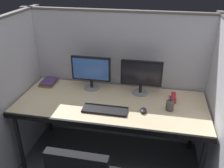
{
  "coord_description": "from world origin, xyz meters",
  "views": [
    {
      "loc": [
        0.42,
        -1.74,
        2.0
      ],
      "look_at": [
        0.0,
        0.35,
        0.92
      ],
      "focal_mm": 38.53,
      "sensor_mm": 36.0,
      "label": 1
    }
  ],
  "objects_px": {
    "monitor_left": "(91,71)",
    "monitor_right": "(141,75)",
    "desk": "(111,107)",
    "computer_mouse": "(143,110)",
    "pen_cup": "(170,105)",
    "book_stack": "(49,82)",
    "red_stapler": "(173,98)",
    "keyboard_main": "(105,110)"
  },
  "relations": [
    {
      "from": "keyboard_main",
      "to": "book_stack",
      "type": "xyz_separation_m",
      "value": [
        -0.77,
        0.43,
        0.01
      ]
    },
    {
      "from": "monitor_right",
      "to": "book_stack",
      "type": "relative_size",
      "value": 2.0
    },
    {
      "from": "monitor_left",
      "to": "book_stack",
      "type": "distance_m",
      "value": 0.56
    },
    {
      "from": "pen_cup",
      "to": "monitor_left",
      "type": "bearing_deg",
      "value": 161.6
    },
    {
      "from": "pen_cup",
      "to": "book_stack",
      "type": "bearing_deg",
      "value": 168.0
    },
    {
      "from": "monitor_left",
      "to": "red_stapler",
      "type": "relative_size",
      "value": 2.87
    },
    {
      "from": "monitor_left",
      "to": "computer_mouse",
      "type": "bearing_deg",
      "value": -31.38
    },
    {
      "from": "keyboard_main",
      "to": "book_stack",
      "type": "relative_size",
      "value": 2.0
    },
    {
      "from": "pen_cup",
      "to": "red_stapler",
      "type": "height_order",
      "value": "pen_cup"
    },
    {
      "from": "keyboard_main",
      "to": "computer_mouse",
      "type": "relative_size",
      "value": 4.48
    },
    {
      "from": "computer_mouse",
      "to": "monitor_left",
      "type": "bearing_deg",
      "value": 148.62
    },
    {
      "from": "desk",
      "to": "monitor_right",
      "type": "height_order",
      "value": "monitor_right"
    },
    {
      "from": "computer_mouse",
      "to": "pen_cup",
      "type": "xyz_separation_m",
      "value": [
        0.24,
        0.09,
        0.03
      ]
    },
    {
      "from": "pen_cup",
      "to": "red_stapler",
      "type": "bearing_deg",
      "value": 78.03
    },
    {
      "from": "monitor_left",
      "to": "computer_mouse",
      "type": "relative_size",
      "value": 4.48
    },
    {
      "from": "pen_cup",
      "to": "book_stack",
      "type": "relative_size",
      "value": 0.76
    },
    {
      "from": "keyboard_main",
      "to": "pen_cup",
      "type": "height_order",
      "value": "pen_cup"
    },
    {
      "from": "book_stack",
      "to": "red_stapler",
      "type": "bearing_deg",
      "value": -3.9
    },
    {
      "from": "monitor_right",
      "to": "keyboard_main",
      "type": "height_order",
      "value": "monitor_right"
    },
    {
      "from": "computer_mouse",
      "to": "keyboard_main",
      "type": "bearing_deg",
      "value": -172.01
    },
    {
      "from": "pen_cup",
      "to": "red_stapler",
      "type": "relative_size",
      "value": 1.08
    },
    {
      "from": "monitor_left",
      "to": "pen_cup",
      "type": "relative_size",
      "value": 2.65
    },
    {
      "from": "red_stapler",
      "to": "book_stack",
      "type": "distance_m",
      "value": 1.41
    },
    {
      "from": "desk",
      "to": "monitor_left",
      "type": "xyz_separation_m",
      "value": [
        -0.27,
        0.26,
        0.27
      ]
    },
    {
      "from": "red_stapler",
      "to": "book_stack",
      "type": "height_order",
      "value": "red_stapler"
    },
    {
      "from": "pen_cup",
      "to": "book_stack",
      "type": "distance_m",
      "value": 1.4
    },
    {
      "from": "desk",
      "to": "red_stapler",
      "type": "relative_size",
      "value": 12.67
    },
    {
      "from": "monitor_left",
      "to": "keyboard_main",
      "type": "height_order",
      "value": "monitor_left"
    },
    {
      "from": "monitor_right",
      "to": "pen_cup",
      "type": "height_order",
      "value": "monitor_right"
    },
    {
      "from": "monitor_right",
      "to": "computer_mouse",
      "type": "relative_size",
      "value": 4.48
    },
    {
      "from": "monitor_right",
      "to": "book_stack",
      "type": "distance_m",
      "value": 1.08
    },
    {
      "from": "desk",
      "to": "keyboard_main",
      "type": "distance_m",
      "value": 0.17
    },
    {
      "from": "monitor_left",
      "to": "monitor_right",
      "type": "xyz_separation_m",
      "value": [
        0.54,
        -0.01,
        0.0
      ]
    },
    {
      "from": "keyboard_main",
      "to": "desk",
      "type": "bearing_deg",
      "value": 81.22
    },
    {
      "from": "desk",
      "to": "computer_mouse",
      "type": "relative_size",
      "value": 19.79
    },
    {
      "from": "monitor_right",
      "to": "book_stack",
      "type": "xyz_separation_m",
      "value": [
        -1.07,
        0.02,
        -0.19
      ]
    },
    {
      "from": "monitor_left",
      "to": "keyboard_main",
      "type": "xyz_separation_m",
      "value": [
        0.25,
        -0.42,
        -0.2
      ]
    },
    {
      "from": "pen_cup",
      "to": "red_stapler",
      "type": "distance_m",
      "value": 0.2
    },
    {
      "from": "monitor_right",
      "to": "computer_mouse",
      "type": "height_order",
      "value": "monitor_right"
    },
    {
      "from": "red_stapler",
      "to": "monitor_right",
      "type": "bearing_deg",
      "value": 167.49
    },
    {
      "from": "keyboard_main",
      "to": "monitor_left",
      "type": "bearing_deg",
      "value": 120.51
    },
    {
      "from": "monitor_right",
      "to": "book_stack",
      "type": "height_order",
      "value": "monitor_right"
    }
  ]
}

